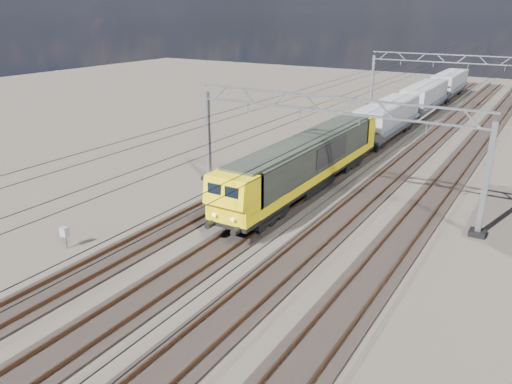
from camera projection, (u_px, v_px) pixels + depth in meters
The scene contains 13 objects.
ground at pixel (297, 224), 29.97m from camera, with size 160.00×160.00×0.00m, color #2A2520.
track_outer_west at pixel (216, 204), 32.89m from camera, with size 2.60×140.00×0.30m.
track_loco at pixel (268, 216), 30.92m from camera, with size 2.60×140.00×0.30m.
track_inner_east at pixel (328, 230), 28.96m from camera, with size 2.60×140.00×0.30m.
track_outer_east at pixel (396, 247), 26.99m from camera, with size 2.60×140.00×0.30m.
catenary_gantry_mid at pixel (327, 147), 31.82m from camera, with size 19.90×0.90×7.11m.
catenary_gantry_far at pixel (448, 81), 60.61m from camera, with size 19.90×0.90×7.11m.
overhead_wires at pixel (352, 108), 34.38m from camera, with size 12.03×140.00×0.53m.
locomotive at pixel (308, 160), 34.48m from camera, with size 2.76×21.10×3.62m.
hopper_wagon_lead at pixel (388, 117), 48.67m from camera, with size 3.38×13.00×3.25m.
hopper_wagon_mid at pixel (424, 97), 60.03m from camera, with size 3.38×13.00×3.25m.
hopper_wagon_third at pixel (449, 83), 71.38m from camera, with size 3.38×13.00×3.25m.
trackside_cabinet at pixel (64, 232), 26.65m from camera, with size 0.43×0.34×1.22m.
Camera 1 is at (12.29, -24.69, 12.14)m, focal length 35.00 mm.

